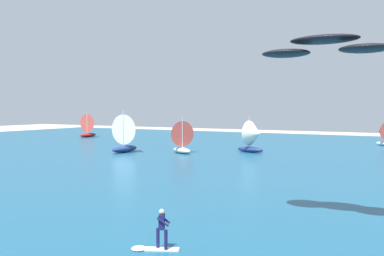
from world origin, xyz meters
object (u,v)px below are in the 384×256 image
object	(u,v)px
sailboat_center_horizon	(180,136)
sailboat_mid_left	(254,136)
kitesurfer	(157,235)
kite	(324,46)
sailboat_heeled_over	(128,133)
sailboat_far_right	(90,125)
sailboat_anchored_offshore	(383,133)

from	to	relation	value
sailboat_center_horizon	sailboat_mid_left	bearing A→B (deg)	30.84
kitesurfer	sailboat_mid_left	distance (m)	38.19
sailboat_mid_left	kitesurfer	bearing A→B (deg)	-75.00
kitesurfer	kite	xyz separation A→B (m)	(5.00, 7.07, 8.11)
kite	sailboat_center_horizon	distance (m)	34.57
kitesurfer	sailboat_mid_left	world-z (taller)	sailboat_mid_left
sailboat_heeled_over	sailboat_center_horizon	xyz separation A→B (m)	(6.58, 2.18, -0.41)
sailboat_center_horizon	sailboat_far_right	world-z (taller)	sailboat_far_right
sailboat_anchored_offshore	sailboat_far_right	world-z (taller)	sailboat_far_right
sailboat_heeled_over	sailboat_far_right	xyz separation A→B (m)	(-23.86, 18.81, -0.18)
sailboat_mid_left	sailboat_anchored_offshore	bearing A→B (deg)	54.13
sailboat_mid_left	sailboat_center_horizon	world-z (taller)	sailboat_mid_left
sailboat_far_right	sailboat_center_horizon	bearing A→B (deg)	-28.64
sailboat_heeled_over	sailboat_center_horizon	world-z (taller)	sailboat_heeled_over
kite	sailboat_far_right	world-z (taller)	kite
kite	sailboat_center_horizon	size ratio (longest dim) A/B	1.36
kite	sailboat_far_right	xyz separation A→B (m)	(-53.44, 41.56, -6.38)
kite	sailboat_heeled_over	size ratio (longest dim) A/B	1.14
kitesurfer	sailboat_mid_left	size ratio (longest dim) A/B	0.44
sailboat_anchored_offshore	sailboat_heeled_over	distance (m)	38.30
kite	sailboat_mid_left	world-z (taller)	kite
sailboat_mid_left	sailboat_far_right	distance (m)	40.32
sailboat_mid_left	sailboat_anchored_offshore	size ratio (longest dim) A/B	1.12
sailboat_anchored_offshore	sailboat_heeled_over	world-z (taller)	sailboat_heeled_over
kite	sailboat_anchored_offshore	xyz separation A→B (m)	(-1.29, 48.58, -6.84)
sailboat_anchored_offshore	sailboat_heeled_over	size ratio (longest dim) A/B	0.75
sailboat_anchored_offshore	sailboat_far_right	distance (m)	52.61
sailboat_heeled_over	sailboat_center_horizon	bearing A→B (deg)	18.36
sailboat_center_horizon	sailboat_anchored_offshore	bearing A→B (deg)	47.44
sailboat_far_right	kite	bearing A→B (deg)	-37.88
sailboat_mid_left	sailboat_far_right	bearing A→B (deg)	163.02
kite	sailboat_far_right	bearing A→B (deg)	142.12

